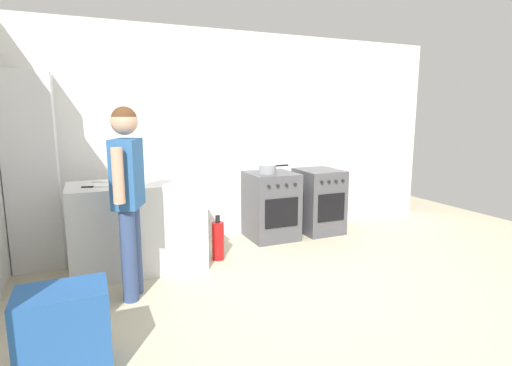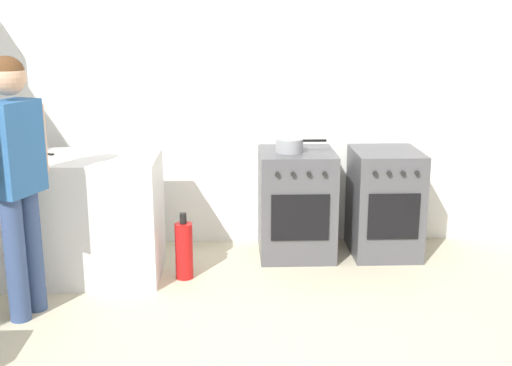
% 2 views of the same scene
% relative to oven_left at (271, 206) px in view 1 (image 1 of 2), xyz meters
% --- Properties ---
extents(ground_plane, '(8.00, 8.00, 0.00)m').
position_rel_oven_left_xyz_m(ground_plane, '(-0.35, -1.58, -0.43)').
color(ground_plane, beige).
extents(back_wall, '(6.00, 0.10, 2.60)m').
position_rel_oven_left_xyz_m(back_wall, '(-0.35, 0.37, 0.87)').
color(back_wall, white).
rests_on(back_wall, ground).
extents(counter_unit, '(1.30, 0.70, 0.90)m').
position_rel_oven_left_xyz_m(counter_unit, '(-1.70, -0.38, 0.02)').
color(counter_unit, silver).
rests_on(counter_unit, ground).
extents(oven_left, '(0.59, 0.62, 0.85)m').
position_rel_oven_left_xyz_m(oven_left, '(0.00, 0.00, 0.00)').
color(oven_left, '#4C4C51').
rests_on(oven_left, ground).
extents(oven_right, '(0.53, 0.62, 0.85)m').
position_rel_oven_left_xyz_m(oven_right, '(0.71, -0.00, -0.00)').
color(oven_right, '#4C4C51').
rests_on(oven_right, ground).
extents(pot, '(0.40, 0.22, 0.11)m').
position_rel_oven_left_xyz_m(pot, '(-0.06, -0.03, 0.48)').
color(pot, gray).
rests_on(pot, oven_left).
extents(knife_carving, '(0.31, 0.18, 0.01)m').
position_rel_oven_left_xyz_m(knife_carving, '(-1.94, -0.25, 0.48)').
color(knife_carving, silver).
rests_on(knife_carving, counter_unit).
extents(knife_utility, '(0.25, 0.10, 0.01)m').
position_rel_oven_left_xyz_m(knife_utility, '(-2.09, -0.48, 0.48)').
color(knife_utility, silver).
rests_on(knife_utility, counter_unit).
extents(person, '(0.31, 0.54, 1.65)m').
position_rel_oven_left_xyz_m(person, '(-1.83, -1.05, 0.56)').
color(person, '#384C7A').
rests_on(person, ground).
extents(fire_extinguisher, '(0.13, 0.13, 0.50)m').
position_rel_oven_left_xyz_m(fire_extinguisher, '(-0.87, -0.48, -0.21)').
color(fire_extinguisher, red).
rests_on(fire_extinguisher, ground).
extents(recycling_crate_lower, '(0.52, 0.36, 0.28)m').
position_rel_oven_left_xyz_m(recycling_crate_lower, '(-2.34, -2.00, -0.29)').
color(recycling_crate_lower, '#235193').
rests_on(recycling_crate_lower, ground).
extents(recycling_crate_upper, '(0.52, 0.36, 0.28)m').
position_rel_oven_left_xyz_m(recycling_crate_upper, '(-2.34, -2.00, -0.01)').
color(recycling_crate_upper, '#235193').
rests_on(recycling_crate_upper, recycling_crate_lower).
extents(larder_cabinet, '(0.48, 0.44, 2.00)m').
position_rel_oven_left_xyz_m(larder_cabinet, '(-2.65, 0.10, 0.57)').
color(larder_cabinet, silver).
rests_on(larder_cabinet, ground).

